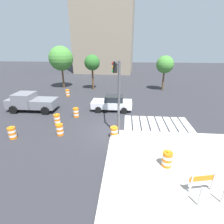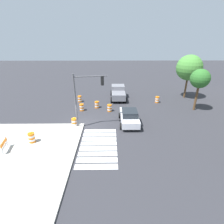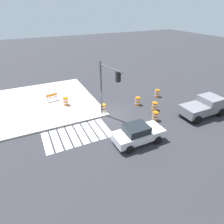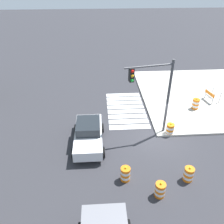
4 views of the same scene
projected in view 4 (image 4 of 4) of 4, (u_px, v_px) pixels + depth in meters
ground_plane at (157, 137)px, 16.75m from camera, size 120.00×120.00×0.00m
sidewalk_corner at (204, 95)px, 22.09m from camera, size 12.00×12.00×0.15m
crosswalk_stripes at (126, 109)px, 20.01m from camera, size 5.85×3.20×0.02m
sports_car at (89, 134)px, 15.78m from camera, size 4.30×2.15×1.63m
traffic_barrel_near_corner at (170, 129)px, 16.80m from camera, size 0.56×0.56×1.02m
traffic_barrel_median_near at (189, 174)px, 13.19m from camera, size 0.56×0.56×1.02m
traffic_barrel_far_curb at (160, 190)px, 12.27m from camera, size 0.56×0.56×1.02m
traffic_barrel_lane_center at (125, 174)px, 13.20m from camera, size 0.56×0.56×1.02m
traffic_barrel_on_sidewalk at (196, 104)px, 19.63m from camera, size 0.56×0.56×1.02m
construction_barricade at (211, 95)px, 20.71m from camera, size 1.37×1.01×1.00m
traffic_light_pole at (154, 87)px, 14.95m from camera, size 0.84×3.25×5.50m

